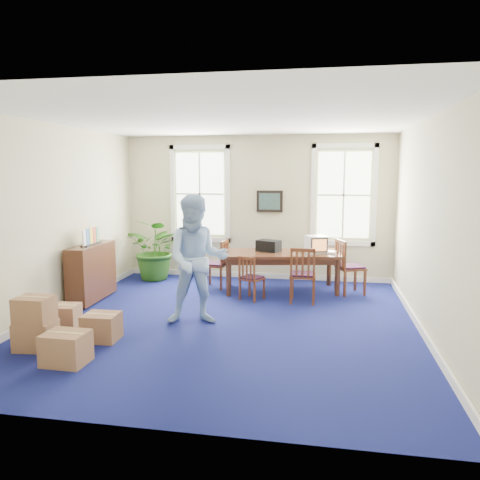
% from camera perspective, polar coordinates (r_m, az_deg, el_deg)
% --- Properties ---
extents(floor, '(6.50, 6.50, 0.00)m').
position_cam_1_polar(floor, '(7.66, -1.56, -9.92)').
color(floor, navy).
rests_on(floor, ground).
extents(ceiling, '(6.50, 6.50, 0.00)m').
position_cam_1_polar(ceiling, '(7.32, -1.66, 14.62)').
color(ceiling, white).
rests_on(ceiling, ground).
extents(wall_back, '(6.50, 0.00, 6.50)m').
position_cam_1_polar(wall_back, '(10.51, 2.03, 3.95)').
color(wall_back, beige).
rests_on(wall_back, ground).
extents(wall_front, '(6.50, 0.00, 6.50)m').
position_cam_1_polar(wall_front, '(4.22, -10.67, -2.65)').
color(wall_front, beige).
rests_on(wall_front, ground).
extents(wall_left, '(0.00, 6.50, 6.50)m').
position_cam_1_polar(wall_left, '(8.46, -21.94, 2.31)').
color(wall_left, beige).
rests_on(wall_left, ground).
extents(wall_right, '(0.00, 6.50, 6.50)m').
position_cam_1_polar(wall_right, '(7.32, 22.05, 1.47)').
color(wall_right, beige).
rests_on(wall_right, ground).
extents(baseboard_back, '(6.00, 0.04, 0.12)m').
position_cam_1_polar(baseboard_back, '(10.71, 1.97, -4.31)').
color(baseboard_back, white).
rests_on(baseboard_back, ground).
extents(baseboard_left, '(0.04, 6.50, 0.12)m').
position_cam_1_polar(baseboard_left, '(8.72, -21.22, -7.80)').
color(baseboard_left, white).
rests_on(baseboard_left, ground).
extents(baseboard_right, '(0.04, 6.50, 0.12)m').
position_cam_1_polar(baseboard_right, '(7.64, 21.19, -10.07)').
color(baseboard_right, white).
rests_on(baseboard_right, ground).
extents(window_left, '(1.40, 0.12, 2.20)m').
position_cam_1_polar(window_left, '(10.73, -4.89, 5.62)').
color(window_left, white).
rests_on(window_left, ground).
extents(window_right, '(1.40, 0.12, 2.20)m').
position_cam_1_polar(window_right, '(10.37, 12.52, 5.36)').
color(window_right, white).
rests_on(window_right, ground).
extents(wall_picture, '(0.58, 0.06, 0.48)m').
position_cam_1_polar(wall_picture, '(10.41, 3.64, 4.72)').
color(wall_picture, black).
rests_on(wall_picture, ground).
extents(conference_table, '(2.48, 1.47, 0.79)m').
position_cam_1_polar(conference_table, '(9.55, 5.03, -3.82)').
color(conference_table, '#4C2717').
rests_on(conference_table, ground).
extents(crt_tv, '(0.50, 0.52, 0.34)m').
position_cam_1_polar(crt_tv, '(9.46, 9.25, -0.51)').
color(crt_tv, '#B7B7BC').
rests_on(crt_tv, conference_table).
extents(game_console, '(0.19, 0.22, 0.05)m').
position_cam_1_polar(game_console, '(9.43, 11.15, -1.49)').
color(game_console, white).
rests_on(game_console, conference_table).
extents(equipment_bag, '(0.54, 0.45, 0.23)m').
position_cam_1_polar(equipment_bag, '(9.53, 3.51, -0.70)').
color(equipment_bag, black).
rests_on(equipment_bag, conference_table).
extents(chair_near_left, '(0.50, 0.50, 0.85)m').
position_cam_1_polar(chair_near_left, '(8.83, 1.47, -4.61)').
color(chair_near_left, brown).
rests_on(chair_near_left, ground).
extents(chair_near_right, '(0.47, 0.47, 1.04)m').
position_cam_1_polar(chair_near_right, '(8.72, 7.68, -4.18)').
color(chair_near_right, brown).
rests_on(chair_near_right, ground).
extents(chair_end_left, '(0.50, 0.50, 1.00)m').
position_cam_1_polar(chair_end_left, '(9.74, -3.05, -2.93)').
color(chair_end_left, brown).
rests_on(chair_end_left, ground).
extents(chair_end_right, '(0.63, 0.63, 1.08)m').
position_cam_1_polar(chair_end_right, '(9.50, 13.33, -3.19)').
color(chair_end_right, brown).
rests_on(chair_end_right, ground).
extents(man, '(1.16, 1.00, 2.05)m').
position_cam_1_polar(man, '(7.38, -5.25, -2.44)').
color(man, '#9EC2EE').
rests_on(man, ground).
extents(credenza, '(0.39, 1.31, 1.03)m').
position_cam_1_polar(credenza, '(9.16, -17.62, -3.94)').
color(credenza, '#4C2717').
rests_on(credenza, ground).
extents(brochure_rack, '(0.43, 0.74, 0.33)m').
position_cam_1_polar(brochure_rack, '(9.04, -17.70, 0.26)').
color(brochure_rack, '#99999E').
rests_on(brochure_rack, credenza).
extents(potted_plant, '(1.51, 1.41, 1.37)m').
position_cam_1_polar(potted_plant, '(10.58, -10.14, -1.15)').
color(potted_plant, '#225213').
rests_on(potted_plant, ground).
extents(cardboard_boxes, '(1.43, 1.43, 0.77)m').
position_cam_1_polar(cardboard_boxes, '(6.98, -21.93, -9.06)').
color(cardboard_boxes, '#9B6B49').
rests_on(cardboard_boxes, ground).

